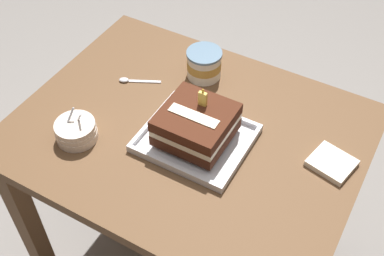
{
  "coord_description": "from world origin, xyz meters",
  "views": [
    {
      "loc": [
        0.49,
        -0.85,
        1.8
      ],
      "look_at": [
        0.02,
        -0.01,
        0.78
      ],
      "focal_mm": 46.39,
      "sensor_mm": 36.0,
      "label": 1
    }
  ],
  "objects": [
    {
      "name": "serving_spoon_near_tray",
      "position": [
        -0.27,
        0.09,
        0.76
      ],
      "size": [
        0.13,
        0.07,
        0.01
      ],
      "color": "silver",
      "rests_on": "dining_table"
    },
    {
      "name": "birthday_cake",
      "position": [
        0.04,
        -0.03,
        0.82
      ],
      "size": [
        0.19,
        0.19,
        0.15
      ],
      "color": "#472113",
      "rests_on": "foil_tray"
    },
    {
      "name": "ice_cream_tub",
      "position": [
        -0.08,
        0.23,
        0.8
      ],
      "size": [
        0.11,
        0.11,
        0.09
      ],
      "color": "silver",
      "rests_on": "dining_table"
    },
    {
      "name": "dining_table",
      "position": [
        0.0,
        0.0,
        0.63
      ],
      "size": [
        0.99,
        0.78,
        0.75
      ],
      "color": "brown",
      "rests_on": "ground_plane"
    },
    {
      "name": "bowl_stack",
      "position": [
        -0.26,
        -0.18,
        0.78
      ],
      "size": [
        0.12,
        0.12,
        0.1
      ],
      "color": "silver",
      "rests_on": "dining_table"
    },
    {
      "name": "napkin_pile",
      "position": [
        0.4,
        0.08,
        0.76
      ],
      "size": [
        0.13,
        0.12,
        0.02
      ],
      "color": "silver",
      "rests_on": "dining_table"
    },
    {
      "name": "foil_tray",
      "position": [
        0.04,
        -0.03,
        0.76
      ],
      "size": [
        0.3,
        0.26,
        0.02
      ],
      "color": "silver",
      "rests_on": "dining_table"
    }
  ]
}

